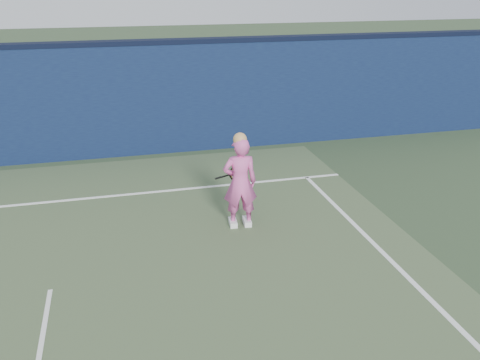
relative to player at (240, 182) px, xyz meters
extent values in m
plane|color=#293F26|center=(-2.93, -2.26, -0.78)|extent=(80.00, 80.00, 0.00)
cube|color=#0D163A|center=(-2.93, 4.24, 0.47)|extent=(24.00, 0.40, 2.50)
cube|color=black|center=(-2.93, 4.24, 1.77)|extent=(24.00, 0.42, 0.10)
imported|color=#DE56A7|center=(0.00, 0.00, -0.01)|extent=(0.59, 0.42, 1.54)
sphere|color=tan|center=(0.00, 0.00, 0.73)|extent=(0.22, 0.22, 0.22)
cube|color=white|center=(0.12, -0.01, -0.73)|extent=(0.15, 0.29, 0.10)
cube|color=white|center=(-0.12, 0.01, -0.73)|extent=(0.15, 0.29, 0.10)
torus|color=black|center=(0.05, 0.41, -0.01)|extent=(0.28, 0.06, 0.28)
torus|color=#C38E12|center=(0.05, 0.41, -0.01)|extent=(0.23, 0.04, 0.23)
cylinder|color=beige|center=(0.05, 0.41, -0.01)|extent=(0.23, 0.03, 0.22)
cylinder|color=black|center=(-0.15, 0.48, -0.06)|extent=(0.25, 0.06, 0.09)
cylinder|color=black|center=(-0.26, 0.51, -0.10)|extent=(0.12, 0.05, 0.06)
cube|color=white|center=(-2.93, 1.74, -0.77)|extent=(11.00, 0.08, 0.01)
camera|label=1|loc=(-1.87, -7.44, 3.13)|focal=38.00mm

